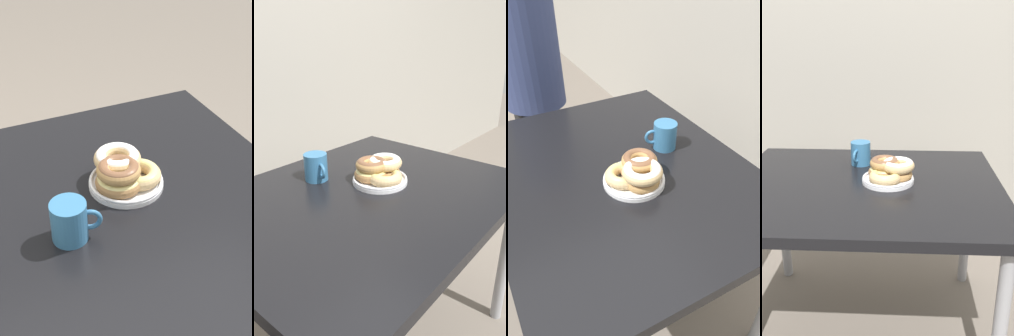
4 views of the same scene
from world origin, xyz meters
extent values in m
plane|color=#70665B|center=(0.00, 0.00, 0.00)|extent=(14.00, 14.00, 0.00)
cube|color=black|center=(0.00, 0.17, 0.71)|extent=(1.11, 0.89, 0.04)
cylinder|color=#99999E|center=(-0.49, 0.55, 0.35)|extent=(0.05, 0.05, 0.69)
cylinder|color=white|center=(0.10, 0.18, 0.74)|extent=(0.21, 0.21, 0.01)
torus|color=white|center=(0.10, 0.18, 0.75)|extent=(0.21, 0.21, 0.01)
torus|color=#B2844C|center=(0.14, 0.19, 0.76)|extent=(0.17, 0.17, 0.03)
torus|color=brown|center=(0.14, 0.19, 0.77)|extent=(0.16, 0.16, 0.03)
torus|color=#9E7042|center=(0.08, 0.21, 0.77)|extent=(0.18, 0.18, 0.04)
torus|color=#E0D17F|center=(0.08, 0.21, 0.77)|extent=(0.17, 0.17, 0.03)
torus|color=#D6B27A|center=(0.09, 0.14, 0.77)|extent=(0.17, 0.17, 0.04)
torus|color=#E0D17F|center=(0.09, 0.14, 0.77)|extent=(0.16, 0.16, 0.03)
torus|color=#D6B27A|center=(0.14, 0.19, 0.80)|extent=(0.14, 0.14, 0.04)
torus|color=white|center=(0.14, 0.19, 0.81)|extent=(0.13, 0.13, 0.03)
torus|color=#B2844C|center=(0.08, 0.21, 0.80)|extent=(0.15, 0.15, 0.04)
torus|color=brown|center=(0.08, 0.21, 0.81)|extent=(0.14, 0.14, 0.03)
cylinder|color=teal|center=(-0.04, 0.39, 0.79)|extent=(0.09, 0.09, 0.11)
cylinder|color=#382114|center=(-0.04, 0.39, 0.83)|extent=(0.07, 0.07, 0.00)
torus|color=teal|center=(-0.05, 0.34, 0.79)|extent=(0.03, 0.06, 0.06)
cube|color=black|center=(-0.86, 0.07, 0.34)|extent=(0.28, 0.20, 0.68)
cylinder|color=navy|center=(-0.81, 0.08, 0.98)|extent=(0.32, 0.32, 0.62)
camera|label=1|loc=(-0.85, 0.61, 1.54)|focal=50.00mm
camera|label=2|loc=(-0.79, -0.55, 1.26)|focal=35.00mm
camera|label=3|loc=(0.86, -0.24, 1.44)|focal=35.00mm
camera|label=4|loc=(0.17, -1.23, 1.31)|focal=40.00mm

